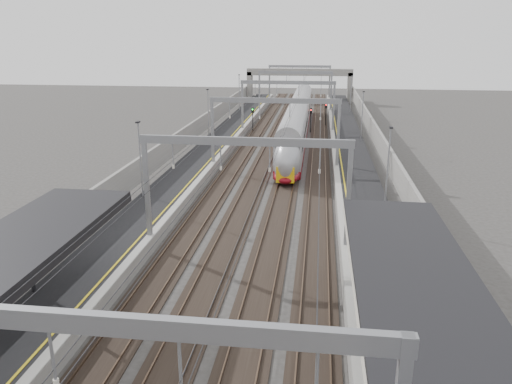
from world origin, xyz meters
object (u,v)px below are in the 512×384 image
(signal_green, at_px, (253,115))
(train, at_px, (297,125))
(bench, at_px, (408,381))
(overbridge, at_px, (299,76))

(signal_green, bearing_deg, train, -39.21)
(train, xyz_separation_m, bench, (6.35, -50.75, -0.46))
(bench, relative_size, signal_green, 0.57)
(train, bearing_deg, signal_green, 140.79)
(overbridge, distance_m, train, 40.94)
(train, distance_m, signal_green, 8.65)
(overbridge, distance_m, signal_green, 35.81)
(signal_green, bearing_deg, overbridge, 81.62)
(train, xyz_separation_m, signal_green, (-6.70, 5.47, 0.35))
(overbridge, height_order, bench, overbridge)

